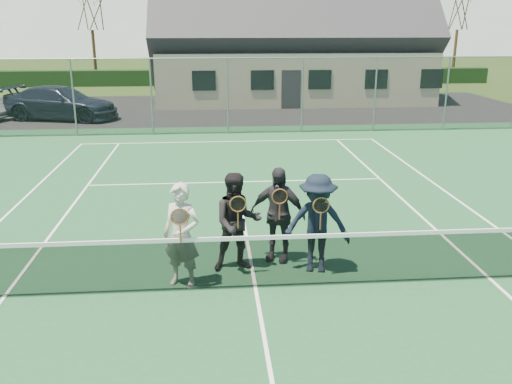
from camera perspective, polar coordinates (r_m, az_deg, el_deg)
The scene contains 18 objects.
ground at distance 28.54m, azimuth -3.39°, elevation 8.65°, with size 220.00×220.00×0.00m, color #2E481A.
court_surface at distance 9.29m, azimuth -0.06°, elevation -10.12°, with size 30.00×30.00×0.02m, color #1C4C2B.
tarmac_carpark at distance 28.73m, azimuth -11.48°, elevation 8.40°, with size 40.00×12.00×0.01m, color black.
hedge_row at distance 40.39m, azimuth -3.87°, elevation 11.97°, with size 40.00×1.20×1.10m, color black.
hill_east at distance 117.30m, azimuth 24.75°, elevation 17.15°, with size 90.00×90.00×14.00m, color #516259.
car_c at distance 26.97m, azimuth -19.85°, elevation 8.80°, with size 2.14×5.27×1.53m, color #181F30.
court_markings at distance 9.28m, azimuth -0.06°, elevation -10.04°, with size 11.03×23.83×0.01m.
tennis_net at distance 9.05m, azimuth -0.06°, elevation -7.15°, with size 11.68×0.08×1.10m.
perimeter_fence at distance 21.90m, azimuth -3.00°, elevation 10.05°, with size 30.07×0.07×3.02m.
clubhouse at distance 32.55m, azimuth 3.66°, elevation 16.76°, with size 15.60×8.20×7.70m.
tree_b at distance 42.07m, azimuth -17.09°, elevation 18.66°, with size 3.20×3.20×7.77m.
tree_c at distance 41.33m, azimuth -1.11°, elevation 19.40°, with size 3.20×3.20×7.77m.
tree_d at distance 43.14m, azimuth 13.04°, elevation 18.90°, with size 3.20×3.20×7.77m.
tree_e at distance 45.27m, azimuth 20.68°, elevation 18.18°, with size 3.20×3.20×7.77m.
player_a at distance 9.10m, azimuth -7.84°, elevation -4.56°, with size 0.78×0.66×1.80m.
player_b at distance 9.62m, azimuth -1.98°, elevation -3.19°, with size 0.93×0.76×1.80m.
player_c at distance 10.02m, azimuth 2.29°, elevation -2.34°, with size 1.14×0.82×1.80m.
player_d at distance 9.61m, azimuth 6.46°, elevation -3.31°, with size 1.28×0.90×1.80m.
Camera 1 is at (-0.67, -8.21, 4.29)m, focal length 38.00 mm.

